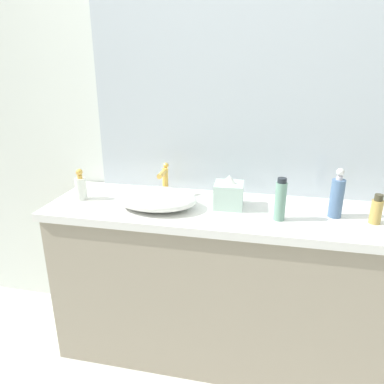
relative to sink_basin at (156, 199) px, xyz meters
name	(u,v)px	position (x,y,z in m)	size (l,w,h in m)	color
bathroom_wall_rear	(238,112)	(0.35, 0.36, 0.38)	(6.00, 0.06, 2.60)	silver
vanity_counter	(225,284)	(0.35, 0.06, -0.48)	(1.79, 0.52, 0.87)	gray
wall_mirror_panel	(237,80)	(0.35, 0.32, 0.55)	(1.53, 0.01, 1.18)	#B2BCC6
sink_basin	(156,199)	(0.00, 0.00, 0.00)	(0.41, 0.28, 0.09)	white
faucet	(165,178)	(0.00, 0.16, 0.06)	(0.03, 0.14, 0.18)	gold
soap_dispenser	(337,196)	(0.84, 0.06, 0.05)	(0.06, 0.06, 0.23)	#4B6A91
lotion_bottle	(376,210)	(1.00, 0.02, 0.02)	(0.05, 0.05, 0.13)	#B19248
perfume_bottle	(280,200)	(0.59, -0.03, 0.05)	(0.05, 0.05, 0.20)	gray
spray_can	(81,187)	(-0.41, 0.03, 0.02)	(0.06, 0.06, 0.16)	silver
tissue_box	(229,194)	(0.35, 0.08, 0.02)	(0.14, 0.14, 0.16)	#B0CCC1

